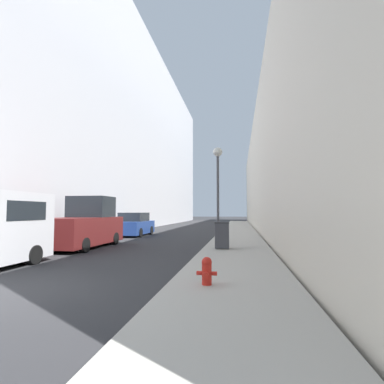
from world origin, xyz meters
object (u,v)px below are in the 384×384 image
trash_bin (222,235)px  parked_sedan_near (134,225)px  fire_hydrant (207,270)px  lamppost (218,176)px  pickup_truck (84,226)px

trash_bin → parked_sedan_near: (-6.85, 7.63, 0.04)m
fire_hydrant → lamppost: (-0.41, 9.47, 3.24)m
trash_bin → pickup_truck: (-6.86, 0.48, 0.31)m
parked_sedan_near → pickup_truck: bearing=-90.1°
pickup_truck → parked_sedan_near: 7.15m
trash_bin → pickup_truck: 6.88m
fire_hydrant → lamppost: lamppost is taller
lamppost → pickup_truck: 7.39m
trash_bin → parked_sedan_near: 10.26m
pickup_truck → trash_bin: bearing=-4.0°
fire_hydrant → lamppost: size_ratio=0.12×
lamppost → pickup_truck: (-6.48, -2.37, -2.65)m
parked_sedan_near → lamppost: bearing=-36.4°
lamppost → parked_sedan_near: 8.56m
fire_hydrant → lamppost: 10.02m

